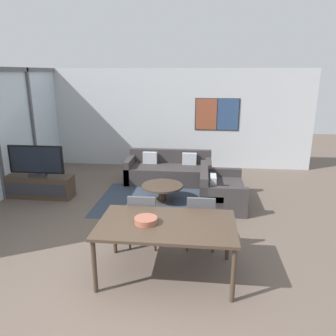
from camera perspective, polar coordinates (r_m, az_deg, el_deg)
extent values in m
plane|color=brown|center=(4.34, -7.69, -21.99)|extent=(24.00, 24.00, 0.00)
cube|color=silver|center=(9.50, 0.69, 8.55)|extent=(7.87, 0.06, 2.80)
cube|color=#2D2D33|center=(9.41, 8.55, 9.22)|extent=(1.24, 0.01, 0.90)
cube|color=brown|center=(9.39, 6.69, 9.27)|extent=(0.58, 0.02, 0.86)
cube|color=navy|center=(9.42, 10.40, 9.14)|extent=(0.58, 0.02, 0.86)
cube|color=#515156|center=(9.04, -22.51, 6.93)|extent=(0.07, 0.08, 2.80)
cube|color=#333D4C|center=(7.13, -0.98, -5.75)|extent=(2.77, 2.04, 0.01)
cube|color=#423326|center=(7.83, -21.53, -3.01)|extent=(1.52, 0.42, 0.49)
cube|color=#2D2D33|center=(7.65, -22.27, -3.54)|extent=(1.39, 0.01, 0.27)
cube|color=#2D2D33|center=(7.76, -21.73, -1.13)|extent=(0.36, 0.20, 0.05)
cube|color=#2D2D33|center=(7.74, -21.78, -0.68)|extent=(0.06, 0.03, 0.08)
cube|color=black|center=(7.66, -22.01, 1.40)|extent=(1.23, 0.04, 0.62)
cube|color=black|center=(7.64, -22.09, 1.35)|extent=(1.14, 0.01, 0.56)
cube|color=#383333|center=(8.28, 0.13, -1.06)|extent=(2.12, 0.92, 0.42)
cube|color=#383333|center=(8.60, 0.39, 0.79)|extent=(2.12, 0.16, 0.77)
cube|color=#383333|center=(8.41, -6.60, -0.25)|extent=(0.14, 0.92, 0.60)
cube|color=#383333|center=(8.21, 7.02, -0.68)|extent=(0.14, 0.92, 0.60)
cube|color=#B2B7C1|center=(8.44, -3.15, 1.79)|extent=(0.36, 0.12, 0.30)
cube|color=#B2B7C1|center=(8.34, 3.74, 1.60)|extent=(0.36, 0.12, 0.30)
cube|color=#383333|center=(7.01, 9.31, -4.58)|extent=(0.92, 1.42, 0.42)
cube|color=#383333|center=(6.94, 6.24, -3.16)|extent=(0.16, 1.42, 0.77)
cube|color=#383333|center=(6.38, 9.63, -5.87)|extent=(0.92, 0.14, 0.60)
cube|color=#383333|center=(7.58, 9.11, -2.22)|extent=(0.92, 0.14, 0.60)
cube|color=#B2B7C1|center=(6.58, 7.84, -2.57)|extent=(0.12, 0.36, 0.30)
cylinder|color=#423326|center=(7.13, -0.98, -5.67)|extent=(0.40, 0.40, 0.03)
cylinder|color=#423326|center=(7.07, -0.99, -4.54)|extent=(0.16, 0.16, 0.33)
cylinder|color=#423326|center=(7.01, -1.00, -3.13)|extent=(0.88, 0.88, 0.04)
cube|color=#423326|center=(4.39, -0.24, -9.83)|extent=(1.82, 1.07, 0.04)
cylinder|color=#423326|center=(4.34, -12.70, -16.39)|extent=(0.06, 0.06, 0.73)
cylinder|color=#423326|center=(4.17, 11.31, -17.84)|extent=(0.06, 0.06, 0.73)
cylinder|color=#423326|center=(5.13, -9.30, -10.79)|extent=(0.06, 0.06, 0.73)
cylinder|color=#423326|center=(4.98, 10.40, -11.72)|extent=(0.06, 0.06, 0.73)
cube|color=#4C4C51|center=(5.30, -4.13, -9.00)|extent=(0.46, 0.46, 0.06)
cube|color=#4C4C51|center=(5.01, -4.61, -7.40)|extent=(0.42, 0.05, 0.44)
cylinder|color=#423326|center=(5.26, -6.67, -12.02)|extent=(0.04, 0.04, 0.39)
cylinder|color=#423326|center=(5.19, -2.26, -12.31)|extent=(0.04, 0.04, 0.39)
cylinder|color=#423326|center=(5.61, -5.76, -10.10)|extent=(0.04, 0.04, 0.39)
cylinder|color=#423326|center=(5.54, -1.65, -10.35)|extent=(0.04, 0.04, 0.39)
cube|color=#4C4C51|center=(5.27, 5.70, -9.19)|extent=(0.46, 0.46, 0.06)
cube|color=#4C4C51|center=(4.98, 5.75, -7.60)|extent=(0.42, 0.05, 0.44)
cylinder|color=#423326|center=(5.20, 3.34, -12.31)|extent=(0.04, 0.04, 0.39)
cylinder|color=#423326|center=(5.20, 7.86, -12.45)|extent=(0.04, 0.04, 0.39)
cylinder|color=#423326|center=(5.55, 3.56, -10.34)|extent=(0.04, 0.04, 0.39)
cylinder|color=#423326|center=(5.55, 7.76, -10.47)|extent=(0.04, 0.04, 0.39)
cylinder|color=#995642|center=(4.37, -3.87, -9.09)|extent=(0.31, 0.31, 0.08)
torus|color=#995642|center=(4.36, -3.88, -8.72)|extent=(0.31, 0.31, 0.02)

